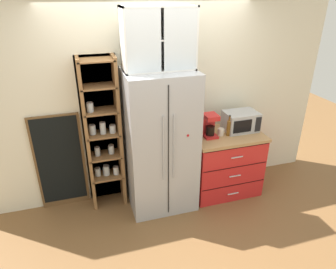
{
  "coord_description": "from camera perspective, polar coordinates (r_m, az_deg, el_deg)",
  "views": [
    {
      "loc": [
        -0.9,
        -3.27,
        2.63
      ],
      "look_at": [
        0.1,
        0.01,
        0.99
      ],
      "focal_mm": 32.79,
      "sensor_mm": 36.0,
      "label": 1
    }
  ],
  "objects": [
    {
      "name": "bottle_cobalt",
      "position": [
        3.92,
        5.8,
        0.94
      ],
      "size": [
        0.07,
        0.07,
        0.28
      ],
      "color": "navy",
      "rests_on": "counter_cabinet"
    },
    {
      "name": "microwave",
      "position": [
        4.24,
        13.33,
        2.42
      ],
      "size": [
        0.44,
        0.33,
        0.26
      ],
      "color": "#ADAFB5",
      "rests_on": "counter_cabinet"
    },
    {
      "name": "counter_cabinet",
      "position": [
        4.35,
        10.3,
        -5.05
      ],
      "size": [
        0.95,
        0.68,
        0.88
      ],
      "color": "red",
      "rests_on": "ground"
    },
    {
      "name": "refrigerator",
      "position": [
        3.81,
        -1.44,
        -1.41
      ],
      "size": [
        0.83,
        0.7,
        1.8
      ],
      "color": "#ADAFB5",
      "rests_on": "ground"
    },
    {
      "name": "pantry_shelf_column",
      "position": [
        3.9,
        -12.05,
        0.14
      ],
      "size": [
        0.47,
        0.32,
        1.96
      ],
      "color": "brown",
      "rests_on": "ground"
    },
    {
      "name": "upper_cabinet",
      "position": [
        3.48,
        -1.89,
        17.36
      ],
      "size": [
        0.8,
        0.32,
        0.67
      ],
      "color": "silver",
      "rests_on": "refrigerator"
    },
    {
      "name": "bottle_amber",
      "position": [
        4.06,
        11.27,
        1.45
      ],
      "size": [
        0.06,
        0.06,
        0.28
      ],
      "color": "brown",
      "rests_on": "counter_cabinet"
    },
    {
      "name": "wall_back_cream",
      "position": [
        4.01,
        -3.02,
        5.8
      ],
      "size": [
        4.88,
        0.1,
        2.55
      ],
      "primitive_type": "cube",
      "color": "silver",
      "rests_on": "ground"
    },
    {
      "name": "chalkboard_menu",
      "position": [
        4.12,
        -19.4,
        -4.85
      ],
      "size": [
        0.6,
        0.04,
        1.28
      ],
      "color": "brown",
      "rests_on": "ground"
    },
    {
      "name": "coffee_maker",
      "position": [
        3.99,
        7.72,
        1.79
      ],
      "size": [
        0.17,
        0.2,
        0.31
      ],
      "color": "red",
      "rests_on": "counter_cabinet"
    },
    {
      "name": "mug_cream",
      "position": [
        4.07,
        9.8,
        0.5
      ],
      "size": [
        0.12,
        0.08,
        0.1
      ],
      "color": "silver",
      "rests_on": "counter_cabinet"
    },
    {
      "name": "ground_plane",
      "position": [
        4.29,
        -1.27,
        -12.23
      ],
      "size": [
        10.57,
        10.57,
        0.0
      ],
      "primitive_type": "plane",
      "color": "brown"
    }
  ]
}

